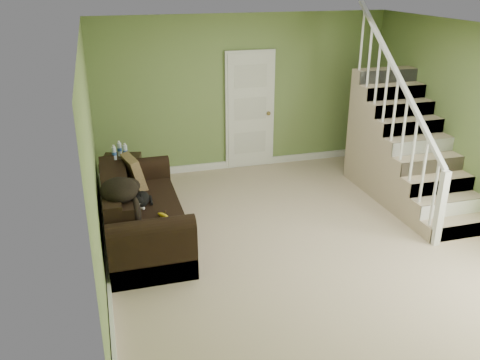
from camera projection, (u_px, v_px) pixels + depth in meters
floor at (302, 237)px, 6.61m from camera, size 5.00×5.50×0.01m
ceiling at (313, 31)px, 5.61m from camera, size 5.00×5.50×0.01m
wall_back at (244, 93)px, 8.56m from camera, size 5.00×0.04×2.60m
wall_front at (456, 257)px, 3.67m from camera, size 5.00×0.04×2.60m
wall_left at (93, 162)px, 5.48m from camera, size 0.04×5.50×2.60m
baseboard_back at (244, 163)px, 9.00m from camera, size 5.00×0.04×0.12m
baseboard_left at (107, 261)px, 5.96m from camera, size 0.04×5.50×0.12m
baseboard_right at (464, 211)px, 7.21m from camera, size 0.04×5.50×0.12m
door at (250, 111)px, 8.65m from camera, size 0.86×0.12×2.02m
staircase at (402, 153)px, 7.73m from camera, size 1.00×2.51×2.82m
sofa at (140, 216)px, 6.44m from camera, size 0.96×2.23×0.88m
side_table at (122, 178)px, 7.63m from camera, size 0.65×0.65×0.88m
cat at (142, 200)px, 6.32m from camera, size 0.28×0.52×0.25m
banana at (163, 215)px, 6.08m from camera, size 0.15×0.18×0.05m
throw_pillow at (134, 173)px, 6.91m from camera, size 0.33×0.51×0.49m
throw_blanket at (119, 190)px, 5.76m from camera, size 0.55×0.65×0.23m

